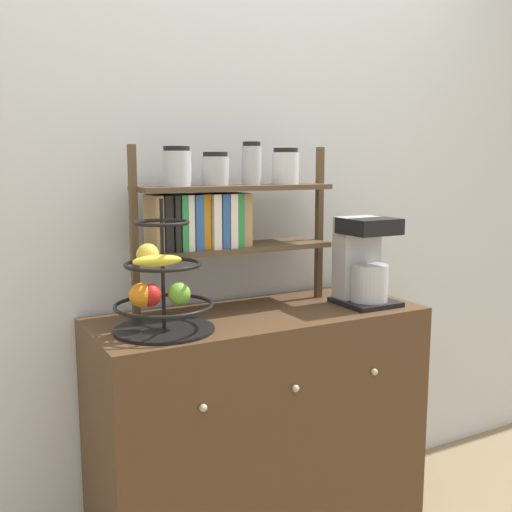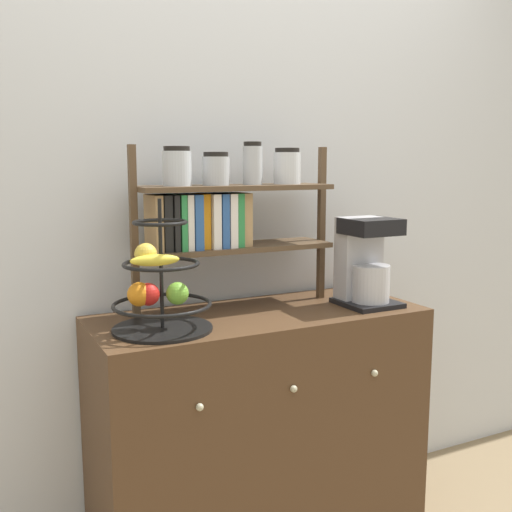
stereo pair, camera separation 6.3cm
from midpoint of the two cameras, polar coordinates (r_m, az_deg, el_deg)
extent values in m
cube|color=silver|center=(2.33, -2.10, 5.76)|extent=(7.00, 0.05, 2.60)
cube|color=#4C331E|center=(2.29, 1.13, -16.42)|extent=(1.19, 0.48, 0.90)
sphere|color=#B2AD8C|center=(1.85, -4.38, -14.17)|extent=(0.02, 0.02, 0.02)
sphere|color=#B2AD8C|center=(1.99, 4.55, -12.51)|extent=(0.02, 0.02, 0.02)
sphere|color=#B2AD8C|center=(2.17, 12.07, -10.86)|extent=(0.02, 0.02, 0.02)
cube|color=black|center=(2.29, 11.31, -4.40)|extent=(0.20, 0.21, 0.02)
cube|color=#B7B7BC|center=(2.30, 10.53, -0.15)|extent=(0.17, 0.09, 0.31)
cylinder|color=#B7B7BC|center=(2.26, 11.67, -2.57)|extent=(0.14, 0.14, 0.14)
cube|color=black|center=(2.23, 11.70, 2.77)|extent=(0.19, 0.17, 0.06)
cylinder|color=black|center=(1.93, -7.95, -6.87)|extent=(0.32, 0.32, 0.01)
cylinder|color=black|center=(1.89, -8.09, -0.75)|extent=(0.01, 0.01, 0.41)
torus|color=black|center=(1.91, -8.00, -4.61)|extent=(0.32, 0.32, 0.01)
torus|color=black|center=(1.89, -8.09, -0.75)|extent=(0.24, 0.24, 0.01)
torus|color=black|center=(1.87, -8.18, 3.19)|extent=(0.17, 0.17, 0.01)
sphere|color=red|center=(1.90, -9.28, -3.63)|extent=(0.07, 0.07, 0.07)
sphere|color=#6BAD33|center=(1.90, -6.55, -3.56)|extent=(0.07, 0.07, 0.07)
sphere|color=orange|center=(1.90, -10.11, -3.62)|extent=(0.08, 0.08, 0.08)
ellipsoid|color=yellow|center=(1.82, -8.63, -0.40)|extent=(0.15, 0.06, 0.04)
sphere|color=gold|center=(1.86, -9.50, 0.16)|extent=(0.07, 0.07, 0.07)
cube|color=brown|center=(2.03, -10.66, 2.10)|extent=(0.02, 0.02, 0.59)
cube|color=brown|center=(2.34, 7.01, 3.07)|extent=(0.02, 0.02, 0.59)
cube|color=brown|center=(2.17, -1.18, 0.80)|extent=(0.72, 0.20, 0.02)
cube|color=brown|center=(2.15, -1.20, 6.54)|extent=(0.72, 0.20, 0.02)
cube|color=tan|center=(2.04, -8.84, 3.13)|extent=(0.03, 0.14, 0.19)
cube|color=black|center=(2.05, -8.03, 3.18)|extent=(0.03, 0.15, 0.19)
cube|color=black|center=(2.06, -7.31, 3.21)|extent=(0.02, 0.16, 0.19)
cube|color=#2D8C47|center=(2.07, -6.67, 3.25)|extent=(0.02, 0.16, 0.19)
cube|color=white|center=(2.08, -6.03, 3.28)|extent=(0.02, 0.15, 0.19)
cube|color=#2D599E|center=(2.09, -5.29, 3.32)|extent=(0.03, 0.16, 0.19)
cube|color=orange|center=(2.10, -4.43, 3.36)|extent=(0.03, 0.12, 0.19)
cube|color=white|center=(2.11, -3.64, 3.40)|extent=(0.03, 0.16, 0.19)
cube|color=#2D599E|center=(2.13, -2.84, 3.44)|extent=(0.03, 0.16, 0.19)
cube|color=white|center=(2.14, -2.09, 3.48)|extent=(0.03, 0.16, 0.19)
cube|color=#2D8C47|center=(2.15, -1.34, 3.52)|extent=(0.02, 0.14, 0.19)
cube|color=tan|center=(2.17, -0.60, 3.55)|extent=(0.03, 0.13, 0.19)
cylinder|color=silver|center=(2.06, -6.65, 8.27)|extent=(0.10, 0.10, 0.12)
cylinder|color=black|center=(2.06, -6.68, 10.12)|extent=(0.09, 0.09, 0.02)
cylinder|color=#ADB2B7|center=(2.12, -2.97, 8.08)|extent=(0.10, 0.10, 0.10)
cylinder|color=black|center=(2.12, -2.98, 9.65)|extent=(0.09, 0.09, 0.02)
cylinder|color=#ADB2B7|center=(2.18, 0.51, 8.61)|extent=(0.07, 0.07, 0.14)
cylinder|color=black|center=(2.18, 0.51, 10.62)|extent=(0.06, 0.06, 0.02)
cylinder|color=silver|center=(2.25, 3.79, 8.34)|extent=(0.10, 0.10, 0.12)
cylinder|color=black|center=(2.25, 3.81, 10.03)|extent=(0.09, 0.09, 0.02)
camera|label=1|loc=(0.03, -89.13, 0.14)|focal=42.00mm
camera|label=2|loc=(0.03, 90.87, -0.14)|focal=42.00mm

